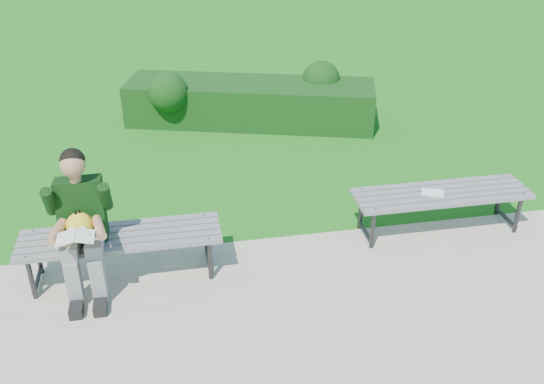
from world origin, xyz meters
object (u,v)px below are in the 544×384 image
object	(u,v)px
bench_left	(121,240)
hedge	(250,100)
paper_sheet	(433,193)
seated_boy	(81,220)
bench_right	(441,197)

from	to	relation	value
bench_left	hedge	bearing A→B (deg)	63.97
paper_sheet	seated_boy	bearing A→B (deg)	-174.84
seated_boy	bench_left	bearing A→B (deg)	17.22
hedge	seated_boy	size ratio (longest dim) A/B	2.79
hedge	bench_left	size ratio (longest dim) A/B	2.04
seated_boy	paper_sheet	bearing A→B (deg)	5.16
bench_right	seated_boy	bearing A→B (deg)	-174.99
hedge	paper_sheet	size ratio (longest dim) A/B	13.81
seated_boy	paper_sheet	size ratio (longest dim) A/B	4.96
bench_left	seated_boy	size ratio (longest dim) A/B	1.37
paper_sheet	bench_right	bearing A→B (deg)	-0.00
bench_left	bench_right	world-z (taller)	same
hedge	paper_sheet	world-z (taller)	hedge
hedge	paper_sheet	xyz separation A→B (m)	(1.37, -3.30, 0.13)
bench_left	bench_right	distance (m)	3.19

